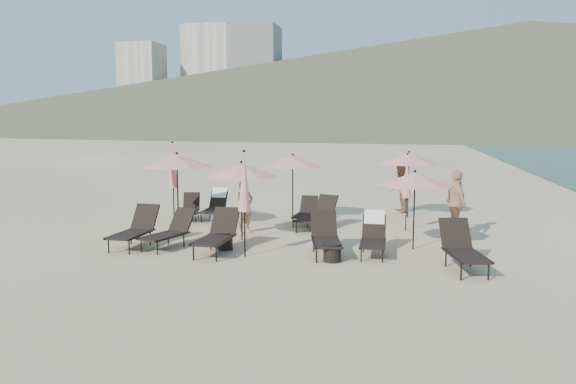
% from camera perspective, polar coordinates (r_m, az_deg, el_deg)
% --- Properties ---
extents(ground, '(800.00, 800.00, 0.00)m').
position_cam_1_polar(ground, '(13.67, 1.68, -6.46)').
color(ground, '#D6BA8C').
rests_on(ground, ground).
extents(volcanic_headland, '(690.00, 690.00, 55.00)m').
position_cam_1_polar(volcanic_headland, '(323.96, 25.06, 10.48)').
color(volcanic_headland, brown).
rests_on(volcanic_headland, ground).
extents(hotel_skyline, '(109.00, 82.00, 55.00)m').
position_cam_1_polar(hotel_skyline, '(300.81, -6.41, 10.96)').
color(hotel_skyline, beige).
rests_on(hotel_skyline, ground).
extents(lounger_0, '(0.71, 1.78, 1.02)m').
position_cam_1_polar(lounger_0, '(15.05, -15.27, -3.60)').
color(lounger_0, black).
rests_on(lounger_0, ground).
extents(lounger_1, '(1.05, 1.75, 0.95)m').
position_cam_1_polar(lounger_1, '(14.75, -11.95, -3.86)').
color(lounger_1, black).
rests_on(lounger_1, ground).
extents(lounger_2, '(0.72, 1.81, 1.04)m').
position_cam_1_polar(lounger_2, '(13.94, -7.19, -4.22)').
color(lounger_2, black).
rests_on(lounger_2, ground).
extents(lounger_3, '(1.03, 1.83, 0.99)m').
position_cam_1_polar(lounger_3, '(13.68, 3.84, -4.48)').
color(lounger_3, black).
rests_on(lounger_3, ground).
extents(lounger_4, '(0.64, 1.62, 1.00)m').
position_cam_1_polar(lounger_4, '(13.87, 8.67, -4.33)').
color(lounger_4, black).
rests_on(lounger_4, ground).
extents(lounger_5, '(1.05, 1.89, 1.03)m').
position_cam_1_polar(lounger_5, '(12.85, 17.32, -5.47)').
color(lounger_5, black).
rests_on(lounger_5, ground).
extents(lounger_6, '(0.96, 1.57, 0.85)m').
position_cam_1_polar(lounger_6, '(18.86, -9.88, -1.60)').
color(lounger_6, black).
rests_on(lounger_6, ground).
extents(lounger_7, '(0.67, 1.62, 0.99)m').
position_cam_1_polar(lounger_7, '(18.93, -7.39, -1.29)').
color(lounger_7, black).
rests_on(lounger_7, ground).
extents(lounger_8, '(0.62, 1.49, 0.84)m').
position_cam_1_polar(lounger_8, '(17.80, 1.80, -2.02)').
color(lounger_8, black).
rests_on(lounger_8, ground).
extents(lounger_9, '(1.18, 1.83, 0.99)m').
position_cam_1_polar(lounger_9, '(16.87, 3.03, -2.30)').
color(lounger_9, black).
rests_on(lounger_9, ground).
extents(umbrella_open_0, '(2.17, 2.17, 2.33)m').
position_cam_1_polar(umbrella_open_0, '(17.19, -11.22, 3.13)').
color(umbrella_open_0, black).
rests_on(umbrella_open_0, ground).
extents(umbrella_open_1, '(2.03, 2.03, 2.18)m').
position_cam_1_polar(umbrella_open_1, '(15.23, -4.76, 2.25)').
color(umbrella_open_1, black).
rests_on(umbrella_open_1, ground).
extents(umbrella_open_2, '(1.88, 1.88, 2.03)m').
position_cam_1_polar(umbrella_open_2, '(14.42, 12.77, 1.29)').
color(umbrella_open_2, black).
rests_on(umbrella_open_2, ground).
extents(umbrella_open_3, '(2.06, 2.06, 2.21)m').
position_cam_1_polar(umbrella_open_3, '(18.29, 0.49, 3.15)').
color(umbrella_open_3, black).
rests_on(umbrella_open_3, ground).
extents(umbrella_open_4, '(2.11, 2.11, 2.27)m').
position_cam_1_polar(umbrella_open_4, '(19.37, 12.20, 3.35)').
color(umbrella_open_4, black).
rests_on(umbrella_open_4, ground).
extents(umbrella_closed_0, '(0.30, 0.30, 2.57)m').
position_cam_1_polar(umbrella_closed_0, '(13.30, -4.46, 0.97)').
color(umbrella_closed_0, black).
rests_on(umbrella_closed_0, ground).
extents(umbrella_closed_1, '(0.27, 0.27, 2.32)m').
position_cam_1_polar(umbrella_closed_1, '(16.92, 12.00, 1.52)').
color(umbrella_closed_1, black).
rests_on(umbrella_closed_1, ground).
extents(umbrella_closed_2, '(0.31, 0.31, 2.61)m').
position_cam_1_polar(umbrella_closed_2, '(18.43, -11.63, 2.61)').
color(umbrella_closed_2, black).
rests_on(umbrella_closed_2, ground).
extents(side_table_0, '(0.38, 0.38, 0.43)m').
position_cam_1_polar(side_table_0, '(14.34, -6.47, -4.99)').
color(side_table_0, black).
rests_on(side_table_0, ground).
extents(side_table_1, '(0.42, 0.42, 0.42)m').
position_cam_1_polar(side_table_1, '(13.08, 4.51, -6.16)').
color(side_table_1, black).
rests_on(side_table_1, ground).
extents(beachgoer_a, '(0.64, 0.66, 1.53)m').
position_cam_1_polar(beachgoer_a, '(16.30, -4.42, -1.56)').
color(beachgoer_a, '#A8785B').
rests_on(beachgoer_a, ground).
extents(beachgoer_b, '(0.85, 0.98, 1.73)m').
position_cam_1_polar(beachgoer_b, '(20.44, 11.36, 0.35)').
color(beachgoer_b, '#9A724F').
rests_on(beachgoer_b, ground).
extents(beachgoer_c, '(0.80, 1.19, 1.88)m').
position_cam_1_polar(beachgoer_c, '(16.51, 16.73, -1.11)').
color(beachgoer_c, tan).
rests_on(beachgoer_c, ground).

